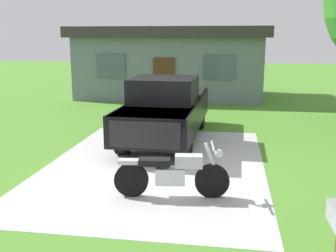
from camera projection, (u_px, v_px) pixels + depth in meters
The scene contains 5 objects.
ground_plane at pixel (156, 165), 9.68m from camera, with size 80.00×80.00×0.00m, color #4D872B.
driveway_pad at pixel (156, 165), 9.68m from camera, with size 5.15×7.38×0.01m, color #B9B9B9.
motorcycle at pixel (172, 173), 7.65m from camera, with size 2.21×0.70×1.09m.
pickup_truck at pixel (167, 108), 11.99m from camera, with size 2.14×5.67×1.90m.
neighbor_house at pixel (172, 61), 20.74m from camera, with size 9.60×5.60×3.50m.
Camera 1 is at (1.73, -9.09, 3.02)m, focal length 42.82 mm.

